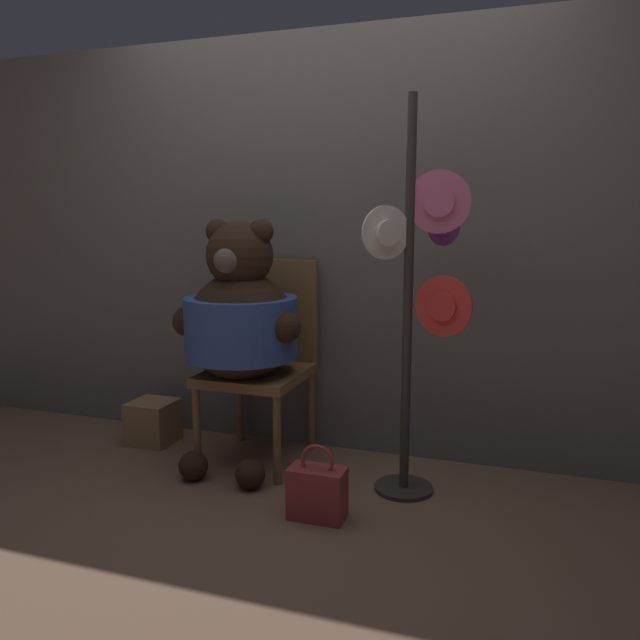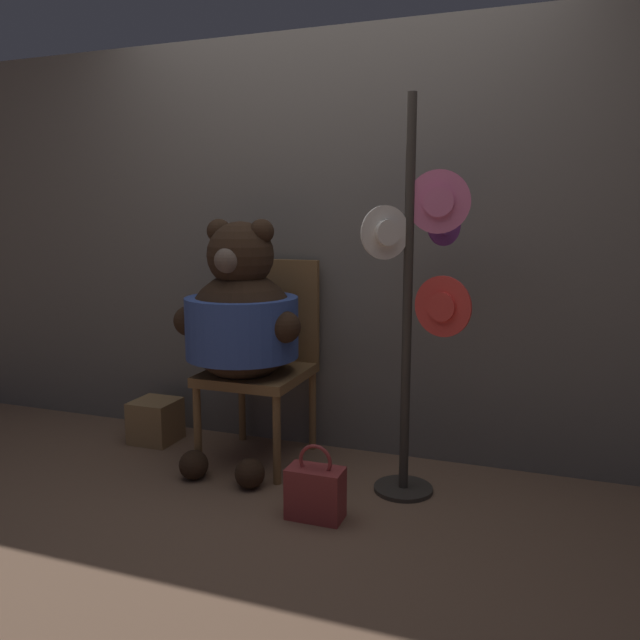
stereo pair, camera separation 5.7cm
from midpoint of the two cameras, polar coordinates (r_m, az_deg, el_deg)
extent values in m
plane|color=brown|center=(3.15, -2.11, -14.82)|extent=(14.00, 14.00, 0.00)
cube|color=#66605B|center=(3.44, 1.56, 6.71)|extent=(8.00, 0.10, 2.26)
cylinder|color=brown|center=(3.27, -10.63, -9.82)|extent=(0.04, 0.04, 0.45)
cylinder|color=brown|center=(3.08, -3.43, -10.89)|extent=(0.04, 0.04, 0.45)
cylinder|color=brown|center=(3.68, -6.71, -7.51)|extent=(0.04, 0.04, 0.45)
cylinder|color=brown|center=(3.52, -0.21, -8.27)|extent=(0.04, 0.04, 0.45)
cube|color=brown|center=(3.31, -5.28, -4.96)|extent=(0.50, 0.55, 0.05)
cube|color=brown|center=(3.48, -3.55, 0.93)|extent=(0.50, 0.04, 0.56)
sphere|color=black|center=(3.20, -6.63, -0.65)|extent=(0.56, 0.56, 0.56)
cylinder|color=#334C99|center=(3.20, -6.63, -0.65)|extent=(0.57, 0.57, 0.31)
sphere|color=black|center=(3.15, -6.76, 5.91)|extent=(0.34, 0.34, 0.34)
sphere|color=black|center=(3.20, -8.71, 8.04)|extent=(0.12, 0.12, 0.12)
sphere|color=black|center=(3.10, -4.82, 8.07)|extent=(0.12, 0.12, 0.12)
sphere|color=brown|center=(3.03, -7.97, 5.42)|extent=(0.12, 0.12, 0.12)
sphere|color=black|center=(3.26, -11.40, -0.08)|extent=(0.16, 0.16, 0.16)
sphere|color=black|center=(3.02, -2.69, -0.65)|extent=(0.16, 0.16, 0.16)
sphere|color=black|center=(3.24, -10.96, -12.87)|extent=(0.15, 0.15, 0.15)
sphere|color=black|center=(3.10, -5.90, -13.77)|extent=(0.15, 0.15, 0.15)
cylinder|color=#332D28|center=(3.11, 8.15, -15.01)|extent=(0.28, 0.28, 0.02)
cylinder|color=#332D28|center=(2.86, 8.57, 1.68)|extent=(0.04, 0.04, 1.82)
cylinder|color=silver|center=(2.77, 6.56, 7.94)|extent=(0.18, 0.17, 0.24)
cylinder|color=silver|center=(2.77, 6.56, 7.94)|extent=(0.13, 0.13, 0.11)
cylinder|color=#D16693|center=(2.83, 11.37, 10.56)|extent=(0.28, 0.04, 0.28)
cylinder|color=#D16693|center=(2.83, 11.37, 10.56)|extent=(0.14, 0.07, 0.13)
cylinder|color=#7A388E|center=(2.96, 11.84, 8.45)|extent=(0.13, 0.15, 0.19)
cylinder|color=#7A388E|center=(2.96, 11.84, 8.45)|extent=(0.11, 0.11, 0.09)
cylinder|color=red|center=(2.78, 11.73, 1.21)|extent=(0.26, 0.10, 0.27)
cylinder|color=red|center=(2.78, 11.73, 1.21)|extent=(0.14, 0.08, 0.13)
cube|color=maroon|center=(2.79, 0.18, -15.56)|extent=(0.24, 0.13, 0.23)
torus|color=maroon|center=(2.73, 0.18, -12.78)|extent=(0.15, 0.02, 0.15)
cube|color=#937047|center=(3.78, -14.37, -8.91)|extent=(0.24, 0.24, 0.24)
camera|label=1|loc=(0.03, -89.45, 0.09)|focal=35.00mm
camera|label=2|loc=(0.03, 90.55, -0.09)|focal=35.00mm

